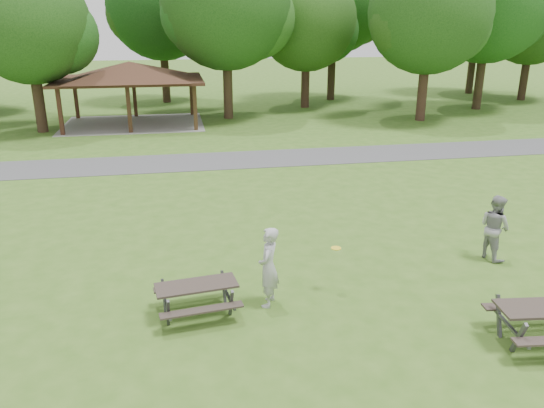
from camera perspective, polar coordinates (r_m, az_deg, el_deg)
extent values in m
plane|color=#39611B|center=(11.50, -1.30, -12.99)|extent=(160.00, 160.00, 0.00)
cube|color=#454547|center=(24.44, -6.61, 4.61)|extent=(120.00, 3.20, 0.02)
cube|color=#341C13|center=(31.89, -21.83, 9.18)|extent=(0.22, 0.22, 2.60)
cube|color=#392114|center=(37.14, -20.34, 10.61)|extent=(0.22, 0.22, 2.60)
cube|color=#321E12|center=(31.38, -15.12, 9.74)|extent=(0.22, 0.22, 2.60)
cube|color=#362213|center=(36.71, -14.55, 11.09)|extent=(0.22, 0.22, 2.60)
cube|color=#362413|center=(31.31, -8.27, 10.18)|extent=(0.22, 0.22, 2.60)
cube|color=#332212|center=(36.65, -8.67, 11.46)|extent=(0.22, 0.22, 2.60)
cube|color=#351F15|center=(33.87, -15.02, 12.77)|extent=(8.60, 6.60, 0.16)
pyramid|color=#341F15|center=(33.82, -15.10, 13.74)|extent=(7.01, 7.01, 1.00)
cube|color=gray|center=(34.25, -14.63, 8.35)|extent=(8.40, 6.40, 0.03)
sphere|color=#184413|center=(40.36, -27.20, 17.06)|extent=(5.07, 5.07, 5.07)
cylinder|color=black|center=(33.26, -23.78, 10.08)|extent=(0.60, 0.60, 3.50)
sphere|color=#184012|center=(32.97, -24.80, 17.31)|extent=(6.60, 6.60, 6.60)
sphere|color=#174714|center=(32.97, -21.92, 16.52)|extent=(4.29, 4.29, 4.29)
sphere|color=#1E4413|center=(33.10, -27.06, 16.14)|extent=(3.96, 3.96, 3.96)
cylinder|color=#322316|center=(35.03, -4.77, 12.43)|extent=(0.60, 0.60, 4.02)
sphere|color=#164012|center=(34.80, -5.01, 20.66)|extent=(8.00, 8.00, 8.00)
sphere|color=#1E4E16|center=(35.31, -1.94, 19.39)|extent=(5.20, 5.20, 5.20)
sphere|color=#154814|center=(34.46, -7.75, 19.58)|extent=(4.80, 4.80, 4.80)
cylinder|color=#311E15|center=(39.53, 3.60, 12.80)|extent=(0.60, 0.60, 3.43)
sphere|color=#1E4513|center=(39.28, 3.74, 19.10)|extent=(7.00, 7.00, 7.00)
sphere|color=#164614|center=(39.98, 5.91, 18.04)|extent=(4.55, 4.55, 4.55)
sphere|color=#1D4614|center=(38.77, 1.68, 18.36)|extent=(4.20, 4.20, 4.20)
cylinder|color=#321F16|center=(35.47, 15.88, 11.67)|extent=(0.60, 0.60, 3.78)
sphere|color=#184012|center=(35.21, 16.60, 19.20)|extent=(7.40, 7.40, 7.40)
sphere|color=#1B4A15|center=(36.24, 18.74, 17.80)|extent=(4.81, 4.81, 4.81)
sphere|color=#1C3F12|center=(34.40, 14.34, 18.47)|extent=(4.44, 4.44, 4.44)
cylinder|color=black|center=(41.38, 21.43, 12.38)|extent=(0.60, 0.60, 4.20)
sphere|color=#154614|center=(41.19, 22.35, 19.50)|extent=(8.20, 8.20, 8.20)
sphere|color=#133F12|center=(42.42, 24.19, 18.11)|extent=(5.33, 5.33, 5.33)
sphere|color=#144413|center=(40.17, 20.30, 18.90)|extent=(4.92, 4.92, 4.92)
cylinder|color=black|center=(47.61, 25.49, 12.21)|extent=(0.60, 0.60, 3.57)
sphere|color=#1B4112|center=(47.41, 26.27, 17.38)|extent=(6.80, 6.80, 6.80)
sphere|color=#1A4012|center=(46.47, 24.91, 16.93)|extent=(4.08, 4.08, 4.08)
cylinder|color=black|center=(42.80, -11.41, 13.44)|extent=(0.60, 0.60, 4.13)
sphere|color=#123F12|center=(42.62, -11.88, 20.21)|extent=(8.00, 8.00, 8.00)
sphere|color=#1D4714|center=(42.93, -9.26, 19.29)|extent=(5.20, 5.20, 5.20)
sphere|color=#1D4313|center=(42.46, -14.11, 19.25)|extent=(4.80, 4.80, 4.80)
cylinder|color=black|center=(43.62, 6.42, 14.06)|extent=(0.60, 0.60, 4.55)
sphere|color=#1F4614|center=(44.32, 9.03, 19.97)|extent=(5.46, 5.46, 5.46)
sphere|color=#174313|center=(42.81, 4.45, 20.46)|extent=(5.04, 5.04, 5.04)
cylinder|color=black|center=(50.25, 20.66, 13.51)|extent=(0.60, 0.60, 4.27)
sphere|color=#1D4E16|center=(50.11, 21.38, 19.33)|extent=(8.00, 8.00, 8.00)
sphere|color=#1E4E16|center=(51.29, 22.90, 18.22)|extent=(5.20, 5.20, 5.20)
sphere|color=#134514|center=(49.13, 19.74, 18.83)|extent=(4.80, 4.80, 4.80)
cube|color=#2E2621|center=(11.67, -8.13, -8.65)|extent=(1.82, 0.91, 0.05)
cube|color=#2E2621|center=(11.31, -7.55, -11.25)|extent=(1.77, 0.47, 0.04)
cube|color=#2C251F|center=(12.31, -8.54, -8.62)|extent=(1.77, 0.47, 0.04)
cube|color=#39393B|center=(11.46, -11.10, -11.44)|extent=(0.10, 0.37, 0.76)
cube|color=#3E3E40|center=(12.09, -11.54, -9.73)|extent=(0.10, 0.37, 0.76)
cube|color=#454547|center=(11.76, -11.34, -10.44)|extent=(0.24, 1.42, 0.05)
cube|color=#464649|center=(11.64, -4.42, -10.58)|extent=(0.10, 0.37, 0.76)
cube|color=#3F3F41|center=(12.26, -5.22, -8.95)|extent=(0.10, 0.37, 0.76)
cube|color=#38383A|center=(11.93, -4.84, -9.63)|extent=(0.24, 1.42, 0.05)
cube|color=#312723|center=(12.50, 25.87, -9.81)|extent=(1.95, 0.50, 0.04)
cube|color=#454447|center=(11.42, 25.00, -12.95)|extent=(0.11, 0.41, 0.84)
cube|color=#444446|center=(12.02, 23.21, -11.00)|extent=(0.11, 0.41, 0.84)
cube|color=#454548|center=(11.70, 24.10, -11.82)|extent=(0.25, 1.57, 0.05)
cylinder|color=yellow|center=(12.45, 6.91, -4.74)|extent=(0.28, 0.28, 0.02)
imported|color=#A9A9AC|center=(11.84, -0.38, -6.80)|extent=(0.67, 0.80, 1.86)
imported|color=gray|center=(15.34, 22.83, -2.31)|extent=(0.86, 1.00, 1.78)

